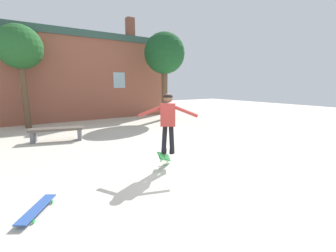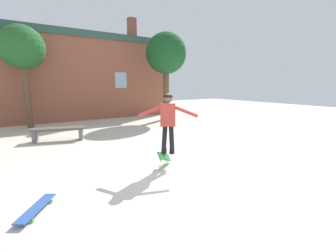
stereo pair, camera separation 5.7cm
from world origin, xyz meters
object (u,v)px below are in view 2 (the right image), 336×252
skateboard_resting (36,208)px  skater (168,118)px  skateboard_flipping (164,157)px  tree_right (166,54)px  tree_left (22,49)px  park_bench (58,131)px

skateboard_resting → skater: bearing=133.2°
skateboard_flipping → skateboard_resting: (-2.68, -0.57, -0.19)m
tree_right → skateboard_resting: size_ratio=5.69×
tree_left → skateboard_resting: size_ratio=5.37×
skateboard_flipping → skater: bearing=-50.4°
tree_left → skateboard_resting: (-0.12, -8.18, -3.42)m
tree_left → park_bench: size_ratio=2.52×
skateboard_flipping → skateboard_resting: 2.74m
skateboard_resting → tree_right: bearing=168.1°
skateboard_resting → tree_left: bearing=-148.9°
skateboard_flipping → skateboard_resting: bearing=152.5°
skater → skateboard_flipping: bearing=114.3°
skateboard_flipping → tree_right: bearing=18.2°
skater → skateboard_flipping: skater is taller
tree_left → skateboard_flipping: (2.55, -7.61, -3.23)m
tree_right → skateboard_flipping: (-4.09, -6.47, -3.32)m
tree_left → skateboard_resting: bearing=-90.9°
tree_left → skateboard_flipping: size_ratio=7.17×
skateboard_flipping → skateboard_resting: size_ratio=0.75×
park_bench → skateboard_resting: bearing=-84.5°
tree_right → skateboard_resting: (-6.77, -7.04, -3.51)m
skater → skateboard_resting: size_ratio=1.69×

